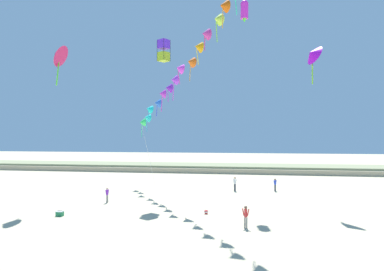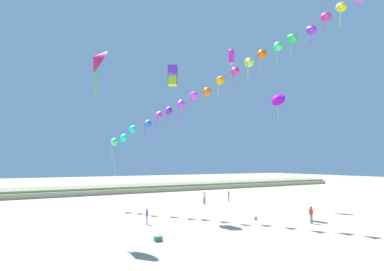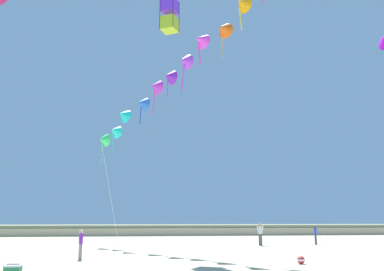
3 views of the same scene
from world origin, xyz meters
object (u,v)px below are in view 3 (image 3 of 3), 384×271
at_px(beach_ball, 301,260).
at_px(person_mid_center, 81,242).
at_px(person_near_right, 315,233).
at_px(beach_cooler, 13,271).
at_px(large_kite_low_lead, 170,15).
at_px(person_far_left, 260,232).

bearing_deg(beach_ball, person_mid_center, 162.09).
distance_m(person_near_right, beach_ball, 15.35).
bearing_deg(beach_cooler, person_near_right, 41.21).
bearing_deg(person_mid_center, large_kite_low_lead, 42.69).
distance_m(large_kite_low_lead, beach_cooler, 20.32).
xyz_separation_m(person_near_right, person_far_left, (-4.88, -0.73, 0.12)).
bearing_deg(large_kite_low_lead, beach_cooler, -120.67).
bearing_deg(person_far_left, large_kite_low_lead, -146.06).
distance_m(large_kite_low_lead, beach_ball, 18.85).
relative_size(person_mid_center, person_far_left, 0.87).
bearing_deg(person_far_left, beach_ball, -98.55).
bearing_deg(beach_ball, beach_cooler, -166.86).
height_order(person_mid_center, beach_cooler, person_mid_center).
distance_m(person_mid_center, beach_cooler, 6.44).
distance_m(person_near_right, beach_cooler, 25.12).
relative_size(person_mid_center, beach_ball, 4.19).
distance_m(person_mid_center, person_far_left, 15.74).
height_order(person_near_right, person_far_left, person_far_left).
xyz_separation_m(person_mid_center, person_far_left, (12.48, 9.59, 0.14)).
bearing_deg(person_far_left, beach_cooler, -131.55).
height_order(person_mid_center, person_far_left, person_far_left).
height_order(beach_cooler, beach_ball, beach_cooler).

